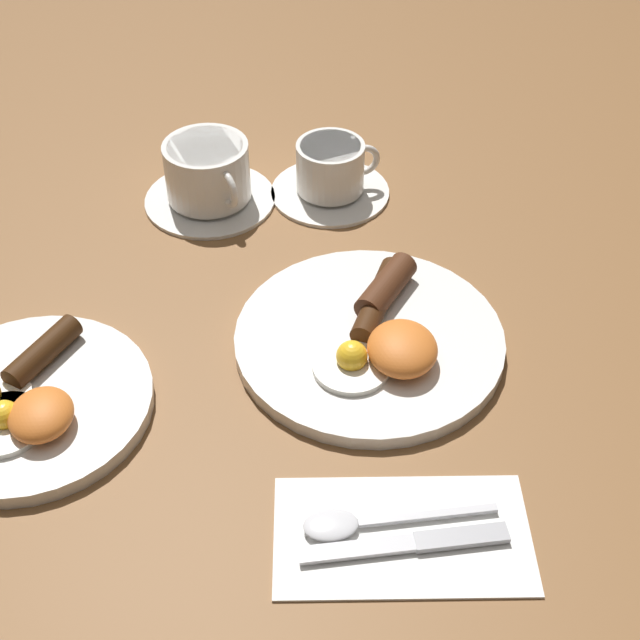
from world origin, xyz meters
The scene contains 8 objects.
ground_plane centered at (0.00, 0.00, 0.00)m, with size 3.00×3.00×0.00m, color brown.
breakfast_plate_near centered at (0.00, 0.00, 0.01)m, with size 0.26×0.26×0.05m.
breakfast_plate_far centered at (-0.07, 0.32, 0.01)m, with size 0.22×0.22×0.04m.
teacup_near centered at (0.26, 0.03, 0.03)m, with size 0.14×0.14×0.07m.
teacup_far centered at (0.25, 0.17, 0.04)m, with size 0.15×0.15×0.08m.
napkin centered at (-0.22, -0.01, 0.00)m, with size 0.11×0.21×0.01m, color white.
knife centered at (-0.23, -0.02, 0.01)m, with size 0.03×0.17×0.01m.
spoon centered at (-0.21, 0.03, 0.01)m, with size 0.04×0.16×0.01m.
Camera 1 is at (-0.63, 0.07, 0.62)m, focal length 50.00 mm.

